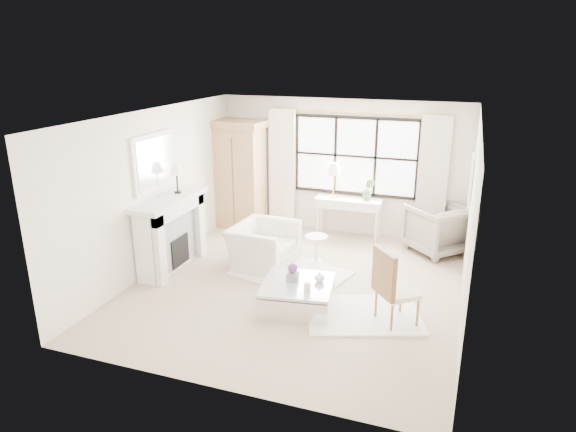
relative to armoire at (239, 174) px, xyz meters
name	(u,v)px	position (x,y,z in m)	size (l,w,h in m)	color
floor	(296,286)	(2.05, -2.37, -1.14)	(5.50, 5.50, 0.00)	#BFA68E
ceiling	(297,115)	(2.05, -2.37, 1.56)	(5.50, 5.50, 0.00)	white
wall_back	(340,167)	(2.05, 0.38, 0.21)	(5.00, 5.00, 0.00)	silver
wall_front	(212,279)	(2.05, -5.12, 0.21)	(5.00, 5.00, 0.00)	beige
wall_left	(155,191)	(-0.45, -2.37, 0.21)	(5.50, 5.50, 0.00)	white
wall_right	(470,223)	(4.55, -2.37, 0.21)	(5.50, 5.50, 0.00)	beige
window_pane	(355,156)	(2.35, 0.36, 0.46)	(2.40, 0.02, 1.50)	white
window_frame	(355,156)	(2.35, 0.35, 0.46)	(2.50, 0.04, 1.50)	black
curtain_rod	(357,112)	(2.35, 0.30, 1.33)	(0.04, 0.04, 3.30)	#B48E3E
curtain_left	(282,170)	(0.85, 0.28, 0.10)	(0.55, 0.10, 2.47)	white
curtain_right	(432,182)	(3.85, 0.28, 0.10)	(0.55, 0.10, 2.47)	beige
fireplace	(170,232)	(-0.22, -2.37, -0.49)	(0.58, 1.66, 1.26)	white
mirror_frame	(154,162)	(-0.42, -2.37, 0.70)	(0.05, 1.15, 0.95)	white
mirror_glass	(156,162)	(-0.39, -2.37, 0.70)	(0.02, 1.00, 0.80)	silver
art_frame	(471,180)	(4.52, -0.67, 0.41)	(0.04, 0.62, 0.82)	white
art_canvas	(470,180)	(4.50, -0.67, 0.41)	(0.01, 0.52, 0.72)	#BAA590
mantel_lamp	(176,170)	(-0.19, -2.08, 0.51)	(0.22, 0.22, 0.51)	black
armoire	(239,174)	(0.00, 0.00, 0.00)	(1.17, 0.78, 2.24)	tan
console_table	(348,218)	(2.31, 0.12, -0.74)	(1.30, 0.46, 0.80)	white
console_lamp	(334,170)	(1.99, 0.10, 0.22)	(0.28, 0.28, 0.69)	#B58E3E
orchid_plant	(368,189)	(2.69, 0.10, -0.12)	(0.24, 0.20, 0.44)	#536946
side_table	(316,245)	(2.08, -1.36, -0.81)	(0.40, 0.40, 0.51)	white
rug_left	(291,273)	(1.82, -1.96, -1.12)	(1.79, 1.26, 0.03)	silver
rug_right	(364,314)	(3.26, -2.94, -1.12)	(1.58, 1.19, 0.03)	white
club_armchair	(263,245)	(1.24, -1.76, -0.77)	(1.13, 0.98, 0.73)	white
wingback_chair	(438,229)	(4.06, -0.12, -0.69)	(0.96, 0.99, 0.90)	gray
french_chair	(395,303)	(3.70, -3.02, -0.83)	(0.68, 0.68, 1.08)	olive
coffee_table	(297,295)	(2.29, -3.01, -0.96)	(1.14, 1.14, 0.38)	white
planter_box	(293,276)	(2.19, -2.94, -0.70)	(0.16, 0.16, 0.12)	gray
planter_flowers	(293,268)	(2.19, -2.94, -0.57)	(0.14, 0.14, 0.14)	#66327D
pillar_candle	(307,287)	(2.49, -3.19, -0.70)	(0.10, 0.10, 0.12)	white
coffee_vase	(320,277)	(2.58, -2.86, -0.68)	(0.15, 0.15, 0.16)	silver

